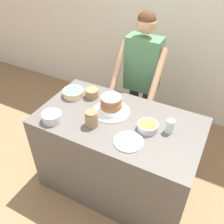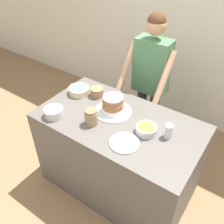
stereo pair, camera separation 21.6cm
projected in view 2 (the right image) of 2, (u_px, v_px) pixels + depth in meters
ground_plane at (94, 211)px, 2.52m from camera, size 14.00×14.00×0.00m
wall_back at (191, 27)px, 3.00m from camera, size 10.00×0.05×2.60m
counter at (118, 155)px, 2.51m from camera, size 1.50×0.83×0.91m
person_baker at (151, 74)px, 2.69m from camera, size 0.50×0.46×1.66m
cake at (113, 106)px, 2.28m from camera, size 0.35×0.35×0.17m
frosting_bowl_pink at (54, 112)px, 2.25m from camera, size 0.17×0.17×0.18m
frosting_bowl_blue at (79, 90)px, 2.55m from camera, size 0.21×0.21×0.15m
frosting_bowl_orange at (146, 129)px, 2.08m from camera, size 0.18×0.18×0.17m
frosting_bowl_yellow at (97, 92)px, 2.51m from camera, size 0.13×0.13×0.09m
drinking_glass at (169, 131)px, 2.03m from camera, size 0.07×0.07×0.12m
ceramic_plate at (124, 143)px, 2.00m from camera, size 0.25×0.25×0.01m
stoneware_jar at (91, 117)px, 2.15m from camera, size 0.11×0.11×0.15m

